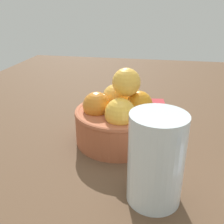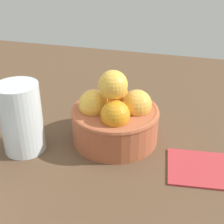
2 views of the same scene
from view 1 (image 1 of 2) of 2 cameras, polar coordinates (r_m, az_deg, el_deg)
name	(u,v)px [view 1 (image 1 of 2)]	position (r cm, az deg, el deg)	size (l,w,h in cm)	color
ground_plane	(117,148)	(46.98, 1.23, -8.06)	(138.21, 96.75, 3.49)	brown
terracotta_bowl	(118,118)	(44.01, 1.37, -1.23)	(14.75, 14.75, 13.13)	#AD5938
water_glass	(156,159)	(31.09, 9.75, -10.30)	(6.70, 6.70, 11.56)	silver
folded_napkin	(148,107)	(59.48, 7.92, 1.06)	(11.63, 8.69, 0.60)	#B23338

